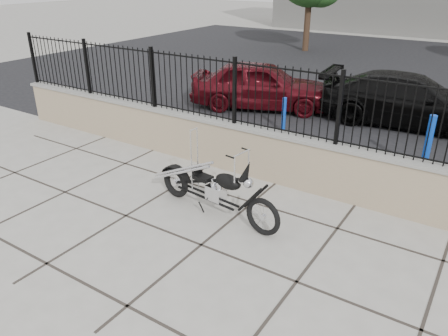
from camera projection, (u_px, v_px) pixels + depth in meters
The scene contains 9 objects.
ground_plane at pixel (201, 245), 6.31m from camera, with size 90.00×90.00×0.00m, color #99968E.
parking_lot at pixel (402, 79), 15.83m from camera, with size 30.00×30.00×0.00m, color black.
retaining_wall at pixel (280, 157), 8.02m from camera, with size 14.00×0.36×0.96m, color gray.
iron_fence at pixel (283, 100), 7.56m from camera, with size 14.00×0.08×1.20m, color black.
chopper_motorcycle at pixel (214, 175), 6.85m from camera, with size 2.32×0.41×1.39m, color black, non-canonical shape.
car_red at pixel (261, 85), 12.25m from camera, with size 1.57×3.90×1.33m, color #4A0A11.
car_black at pixel (410, 100), 10.91m from camera, with size 1.78×4.38×1.27m, color black.
bollard_a at pixel (284, 115), 10.51m from camera, with size 0.10×0.10×0.85m, color #0B53AB.
bollard_b at pixel (428, 144), 8.39m from camera, with size 0.14×0.14×1.14m, color #0C1BC0.
Camera 1 is at (3.15, -4.24, 3.64)m, focal length 35.00 mm.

